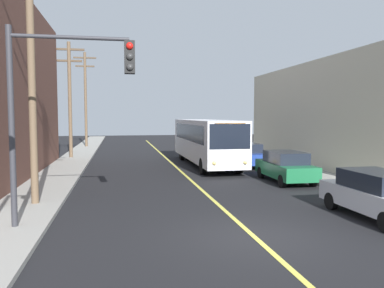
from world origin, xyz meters
TOP-DOWN VIEW (x-y plane):
  - ground_plane at (0.00, 0.00)m, footprint 120.00×120.00m
  - sidewalk_left at (-7.25, 10.00)m, footprint 2.50×90.00m
  - sidewalk_right at (7.25, 10.00)m, footprint 2.50×90.00m
  - lane_stripe_center at (0.00, 15.00)m, footprint 0.16×60.00m
  - building_right_warehouse at (14.49, 14.84)m, footprint 12.00×18.29m
  - city_bus at (2.20, 16.20)m, footprint 2.62×12.17m
  - parked_car_silver at (4.79, 1.12)m, footprint 1.91×4.44m
  - parked_car_green at (4.79, 8.58)m, footprint 1.86×4.42m
  - parked_car_blue at (4.72, 14.97)m, footprint 1.83×4.40m
  - utility_pole_near at (-7.00, 5.08)m, footprint 2.40×0.28m
  - utility_pole_mid at (-7.63, 22.18)m, footprint 2.40×0.28m
  - utility_pole_far at (-7.32, 33.63)m, footprint 2.40×0.28m
  - traffic_signal_left_corner at (-5.41, 1.85)m, footprint 3.75×0.48m

SIDE VIEW (x-z plane):
  - ground_plane at x=0.00m, z-range 0.00..0.00m
  - lane_stripe_center at x=0.00m, z-range 0.00..0.01m
  - sidewalk_left at x=-7.25m, z-range 0.00..0.15m
  - sidewalk_right at x=7.25m, z-range 0.00..0.15m
  - parked_car_silver at x=4.79m, z-range 0.03..1.65m
  - parked_car_green at x=4.79m, z-range 0.03..1.65m
  - parked_car_blue at x=4.72m, z-range 0.03..1.65m
  - city_bus at x=2.20m, z-range 0.22..3.42m
  - building_right_warehouse at x=14.49m, z-range 0.00..7.05m
  - traffic_signal_left_corner at x=-5.41m, z-range 1.30..7.30m
  - utility_pole_mid at x=-7.63m, z-range 0.64..9.85m
  - utility_pole_near at x=-7.00m, z-range 0.65..10.57m
  - utility_pole_far at x=-7.32m, z-range 0.66..10.86m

